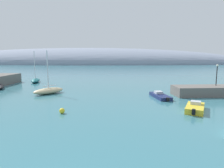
{
  "coord_description": "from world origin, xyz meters",
  "views": [
    {
      "loc": [
        3.24,
        -7.16,
        6.61
      ],
      "look_at": [
        2.57,
        25.47,
        2.03
      ],
      "focal_mm": 30.79,
      "sensor_mm": 36.0,
      "label": 1
    }
  ],
  "objects_px": {
    "mooring_buoy_yellow": "(62,111)",
    "harbor_lamp_post": "(217,72)",
    "motorboat_yellow_foreground": "(195,108)",
    "motorboat_navy_outer": "(160,96)",
    "sailboat_sand_outer_mooring": "(49,91)",
    "sailboat_teal_mid_mooring": "(35,80)"
  },
  "relations": [
    {
      "from": "motorboat_navy_outer",
      "to": "mooring_buoy_yellow",
      "type": "bearing_deg",
      "value": 115.2
    },
    {
      "from": "motorboat_yellow_foreground",
      "to": "mooring_buoy_yellow",
      "type": "distance_m",
      "value": 16.24
    },
    {
      "from": "motorboat_navy_outer",
      "to": "harbor_lamp_post",
      "type": "distance_m",
      "value": 11.38
    },
    {
      "from": "motorboat_yellow_foreground",
      "to": "motorboat_navy_outer",
      "type": "relative_size",
      "value": 0.83
    },
    {
      "from": "sailboat_sand_outer_mooring",
      "to": "motorboat_yellow_foreground",
      "type": "bearing_deg",
      "value": 107.52
    },
    {
      "from": "motorboat_navy_outer",
      "to": "mooring_buoy_yellow",
      "type": "relative_size",
      "value": 9.25
    },
    {
      "from": "sailboat_sand_outer_mooring",
      "to": "harbor_lamp_post",
      "type": "xyz_separation_m",
      "value": [
        29.86,
        -0.09,
        3.37
      ]
    },
    {
      "from": "mooring_buoy_yellow",
      "to": "harbor_lamp_post",
      "type": "height_order",
      "value": "harbor_lamp_post"
    },
    {
      "from": "harbor_lamp_post",
      "to": "mooring_buoy_yellow",
      "type": "bearing_deg",
      "value": -153.41
    },
    {
      "from": "motorboat_yellow_foreground",
      "to": "motorboat_navy_outer",
      "type": "height_order",
      "value": "motorboat_yellow_foreground"
    },
    {
      "from": "sailboat_teal_mid_mooring",
      "to": "harbor_lamp_post",
      "type": "xyz_separation_m",
      "value": [
        38.9,
        -15.91,
        3.42
      ]
    },
    {
      "from": "sailboat_sand_outer_mooring",
      "to": "motorboat_navy_outer",
      "type": "distance_m",
      "value": 19.67
    },
    {
      "from": "sailboat_teal_mid_mooring",
      "to": "sailboat_sand_outer_mooring",
      "type": "distance_m",
      "value": 18.23
    },
    {
      "from": "sailboat_sand_outer_mooring",
      "to": "mooring_buoy_yellow",
      "type": "bearing_deg",
      "value": 69.09
    },
    {
      "from": "motorboat_navy_outer",
      "to": "harbor_lamp_post",
      "type": "xyz_separation_m",
      "value": [
        10.4,
        2.79,
        3.66
      ]
    },
    {
      "from": "sailboat_sand_outer_mooring",
      "to": "motorboat_navy_outer",
      "type": "height_order",
      "value": "sailboat_sand_outer_mooring"
    },
    {
      "from": "harbor_lamp_post",
      "to": "sailboat_sand_outer_mooring",
      "type": "bearing_deg",
      "value": 179.83
    },
    {
      "from": "motorboat_yellow_foreground",
      "to": "mooring_buoy_yellow",
      "type": "xyz_separation_m",
      "value": [
        -16.17,
        -1.45,
        -0.07
      ]
    },
    {
      "from": "motorboat_navy_outer",
      "to": "harbor_lamp_post",
      "type": "bearing_deg",
      "value": -83.91
    },
    {
      "from": "mooring_buoy_yellow",
      "to": "motorboat_yellow_foreground",
      "type": "bearing_deg",
      "value": 5.12
    },
    {
      "from": "motorboat_navy_outer",
      "to": "harbor_lamp_post",
      "type": "relative_size",
      "value": 1.62
    },
    {
      "from": "mooring_buoy_yellow",
      "to": "harbor_lamp_post",
      "type": "bearing_deg",
      "value": 26.59
    }
  ]
}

